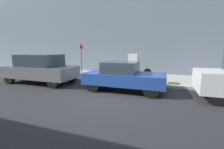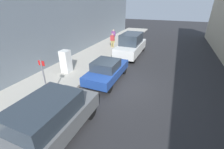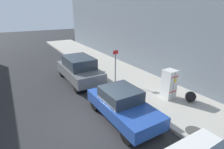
{
  "view_description": "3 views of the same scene",
  "coord_description": "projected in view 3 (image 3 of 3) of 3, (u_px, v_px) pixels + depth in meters",
  "views": [
    {
      "loc": [
        5.71,
        2.29,
        2.04
      ],
      "look_at": [
        -2.39,
        -0.57,
        0.6
      ],
      "focal_mm": 24.0,
      "sensor_mm": 36.0,
      "label": 1
    },
    {
      "loc": [
        2.37,
        -7.77,
        4.8
      ],
      "look_at": [
        -0.37,
        -1.18,
        1.32
      ],
      "focal_mm": 24.0,
      "sensor_mm": 36.0,
      "label": 2
    },
    {
      "loc": [
        2.55,
        6.05,
        4.72
      ],
      "look_at": [
        -2.3,
        -2.02,
        1.22
      ],
      "focal_mm": 28.0,
      "sensor_mm": 36.0,
      "label": 3
    }
  ],
  "objects": [
    {
      "name": "parked_hatchback_blue",
      "position": [
        122.0,
        104.0,
        7.83
      ],
      "size": [
        1.71,
        3.93,
        1.45
      ],
      "color": "#23479E",
      "rests_on": "ground"
    },
    {
      "name": "trash_bag",
      "position": [
        191.0,
        97.0,
        9.19
      ],
      "size": [
        0.55,
        0.55,
        0.55
      ],
      "primitive_type": "sphere",
      "color": "black",
      "rests_on": "sidewalk_slab"
    },
    {
      "name": "street_sign_post",
      "position": [
        115.0,
        64.0,
        11.22
      ],
      "size": [
        0.36,
        0.07,
        2.26
      ],
      "color": "slate",
      "rests_on": "sidewalk_slab"
    },
    {
      "name": "fire_hydrant",
      "position": [
        95.0,
        65.0,
        14.03
      ],
      "size": [
        0.22,
        0.22,
        0.76
      ],
      "color": "gold",
      "rests_on": "sidewalk_slab"
    },
    {
      "name": "sidewalk_slab",
      "position": [
        164.0,
        97.0,
        9.9
      ],
      "size": [
        3.82,
        44.0,
        0.15
      ],
      "primitive_type": "cube",
      "color": "#B2ADA0",
      "rests_on": "ground"
    },
    {
      "name": "manhole_cover",
      "position": [
        195.0,
        131.0,
        6.97
      ],
      "size": [
        0.7,
        0.7,
        0.02
      ],
      "primitive_type": "cylinder",
      "color": "#47443F",
      "rests_on": "sidewalk_slab"
    },
    {
      "name": "parked_suv_gray",
      "position": [
        79.0,
        69.0,
        11.99
      ],
      "size": [
        1.89,
        4.42,
        1.74
      ],
      "color": "slate",
      "rests_on": "ground"
    },
    {
      "name": "ground_plane",
      "position": [
        91.0,
        123.0,
        7.74
      ],
      "size": [
        80.0,
        80.0,
        0.0
      ],
      "primitive_type": "plane",
      "color": "#28282B"
    },
    {
      "name": "building_facade_near",
      "position": [
        213.0,
        3.0,
        9.67
      ],
      "size": [
        2.44,
        39.6,
        10.09
      ],
      "primitive_type": "cube",
      "color": "slate",
      "rests_on": "ground"
    },
    {
      "name": "discarded_refrigerator",
      "position": [
        169.0,
        84.0,
        9.41
      ],
      "size": [
        0.61,
        0.63,
        1.6
      ],
      "color": "white",
      "rests_on": "sidewalk_slab"
    }
  ]
}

